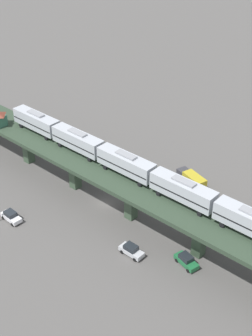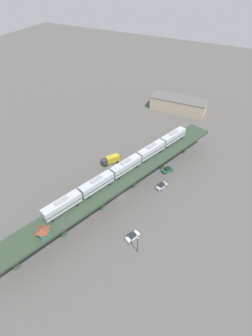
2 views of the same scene
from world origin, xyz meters
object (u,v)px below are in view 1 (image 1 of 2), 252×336
street_car_white (11,216)px  delivery_truck (192,180)px  subway_train (126,163)px  street_car_silver (131,250)px  street_car_green (186,260)px

street_car_white → delivery_truck: bearing=129.2°
subway_train → street_car_silver: (11.44, 5.59, -9.31)m
delivery_truck → street_car_green: bearing=13.2°
street_car_green → street_car_white: bearing=-88.5°
street_car_white → delivery_truck: delivery_truck is taller
street_car_silver → street_car_white: bearing=-90.5°
street_car_green → subway_train: bearing=-125.0°
street_car_white → street_car_green: bearing=91.5°
street_car_silver → delivery_truck: 23.41m
street_car_white → street_car_silver: bearing=89.5°
street_car_green → delivery_truck: delivery_truck is taller
street_car_white → delivery_truck: (-22.83, 27.97, 0.82)m
delivery_truck → subway_train: bearing=-39.8°
street_car_silver → delivery_truck: (-23.04, 4.06, 0.82)m
subway_train → street_car_silver: size_ratio=12.57×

